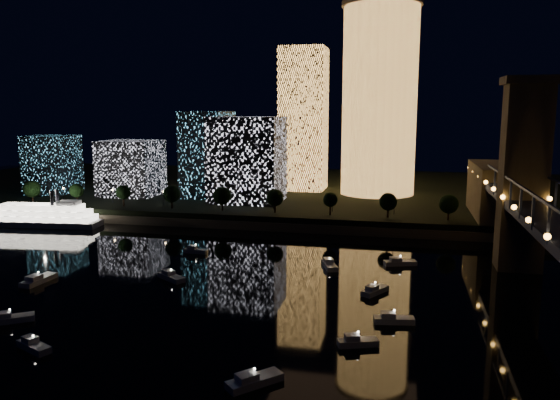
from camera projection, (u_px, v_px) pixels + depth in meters
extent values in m
plane|color=black|center=(224.00, 317.00, 110.98)|extent=(520.00, 520.00, 0.00)
cube|color=black|center=(329.00, 192.00, 264.55)|extent=(420.00, 160.00, 5.00)
cube|color=#6B5E4C|center=(299.00, 227.00, 189.65)|extent=(420.00, 6.00, 3.00)
cylinder|color=#E59D49|center=(379.00, 102.00, 236.22)|extent=(32.00, 32.00, 79.93)
cylinder|color=#6B5E4C|center=(382.00, 4.00, 229.59)|extent=(34.00, 34.00, 2.00)
cube|color=#E59D49|center=(304.00, 120.00, 251.69)|extent=(20.35, 20.35, 64.76)
cube|color=silver|center=(247.00, 159.00, 219.66)|extent=(27.66, 23.40, 34.04)
cube|color=#52B5DE|center=(208.00, 154.00, 234.24)|extent=(18.09, 23.52, 36.18)
cube|color=silver|center=(131.00, 168.00, 237.03)|extent=(23.70, 21.54, 23.70)
cube|color=#52B5DE|center=(52.00, 164.00, 243.49)|extent=(18.26, 20.09, 25.57)
cube|color=#6B5E4C|center=(523.00, 179.00, 141.02)|extent=(11.00, 9.00, 48.00)
cube|color=#6B5E4C|center=(530.00, 80.00, 136.97)|extent=(13.00, 11.00, 2.00)
cube|color=navy|center=(553.00, 207.00, 93.83)|extent=(0.50, 150.00, 0.50)
cube|color=#6B5E4C|center=(491.00, 197.00, 191.17)|extent=(12.00, 40.00, 23.00)
cube|color=navy|center=(535.00, 214.00, 105.95)|extent=(0.50, 0.50, 7.00)
cube|color=navy|center=(512.00, 196.00, 129.05)|extent=(0.50, 0.50, 7.00)
cube|color=navy|center=(496.00, 183.00, 152.14)|extent=(0.50, 0.50, 7.00)
sphere|color=orange|center=(547.00, 237.00, 94.79)|extent=(1.20, 1.20, 1.20)
sphere|color=orange|center=(503.00, 197.00, 138.09)|extent=(1.20, 1.20, 1.20)
sphere|color=orange|center=(479.00, 176.00, 181.40)|extent=(1.20, 1.20, 1.20)
cube|color=silver|center=(42.00, 223.00, 198.31)|extent=(43.35, 14.34, 2.13)
cube|color=white|center=(42.00, 217.00, 197.98)|extent=(39.73, 13.07, 1.95)
cube|color=white|center=(42.00, 212.00, 197.66)|extent=(36.11, 11.81, 1.95)
cube|color=white|center=(41.00, 207.00, 197.35)|extent=(30.72, 10.34, 1.95)
cube|color=silver|center=(69.00, 203.00, 195.88)|extent=(7.63, 6.06, 1.60)
cylinder|color=black|center=(52.00, 198.00, 194.43)|extent=(1.24, 1.24, 5.32)
cylinder|color=black|center=(57.00, 197.00, 197.90)|extent=(1.24, 1.24, 5.32)
cube|color=silver|center=(330.00, 265.00, 145.59)|extent=(5.62, 9.24, 1.20)
cube|color=silver|center=(329.00, 260.00, 146.71)|extent=(3.19, 3.67, 1.00)
sphere|color=white|center=(330.00, 258.00, 145.27)|extent=(0.36, 0.36, 0.36)
cube|color=silver|center=(11.00, 319.00, 108.06)|extent=(8.75, 7.33, 1.20)
cube|color=silver|center=(3.00, 315.00, 107.39)|extent=(3.81, 3.62, 1.00)
sphere|color=white|center=(10.00, 309.00, 107.74)|extent=(0.36, 0.36, 0.36)
cube|color=silver|center=(394.00, 320.00, 107.58)|extent=(8.18, 3.76, 1.20)
cube|color=silver|center=(388.00, 315.00, 107.47)|extent=(3.05, 2.47, 1.00)
sphere|color=white|center=(394.00, 310.00, 107.26)|extent=(0.36, 0.36, 0.36)
cube|color=silver|center=(375.00, 291.00, 125.01)|extent=(6.22, 8.04, 1.20)
cube|color=silver|center=(372.00, 287.00, 123.99)|extent=(3.18, 3.42, 1.00)
sphere|color=white|center=(375.00, 282.00, 124.68)|extent=(0.36, 0.36, 0.36)
cube|color=silver|center=(400.00, 263.00, 147.96)|extent=(9.13, 5.29, 1.20)
cube|color=silver|center=(396.00, 259.00, 147.67)|extent=(3.58, 3.08, 1.00)
sphere|color=white|center=(400.00, 256.00, 147.64)|extent=(0.36, 0.36, 0.36)
cube|color=silver|center=(34.00, 347.00, 95.45)|extent=(7.94, 5.36, 1.20)
cube|color=silver|center=(30.00, 339.00, 95.95)|extent=(3.24, 2.90, 1.00)
sphere|color=white|center=(33.00, 336.00, 95.13)|extent=(0.36, 0.36, 0.36)
cube|color=silver|center=(39.00, 280.00, 133.05)|extent=(3.90, 10.16, 1.20)
cube|color=silver|center=(34.00, 277.00, 131.46)|extent=(2.84, 3.66, 1.00)
sphere|color=white|center=(38.00, 272.00, 132.72)|extent=(0.36, 0.36, 0.36)
cube|color=silver|center=(196.00, 251.00, 160.44)|extent=(7.09, 2.43, 1.20)
cube|color=silver|center=(192.00, 247.00, 160.52)|extent=(2.51, 1.89, 1.00)
sphere|color=white|center=(196.00, 244.00, 160.12)|extent=(0.36, 0.36, 0.36)
cube|color=silver|center=(255.00, 381.00, 83.32)|extent=(8.30, 8.56, 1.20)
cube|color=silver|center=(247.00, 377.00, 82.39)|extent=(3.88, 3.91, 1.00)
sphere|color=white|center=(255.00, 369.00, 82.99)|extent=(0.36, 0.36, 0.36)
cube|color=silver|center=(358.00, 343.00, 97.13)|extent=(7.62, 4.63, 1.20)
cube|color=silver|center=(352.00, 337.00, 96.82)|extent=(3.03, 2.63, 1.00)
sphere|color=white|center=(358.00, 332.00, 96.81)|extent=(0.36, 0.36, 0.36)
cube|color=silver|center=(171.00, 277.00, 135.06)|extent=(8.60, 6.96, 1.20)
cube|color=silver|center=(168.00, 272.00, 135.79)|extent=(3.70, 3.49, 1.00)
sphere|color=white|center=(171.00, 270.00, 134.74)|extent=(0.36, 0.36, 0.36)
cylinder|color=black|center=(33.00, 198.00, 218.55)|extent=(0.70, 0.70, 4.00)
sphere|color=black|center=(32.00, 189.00, 217.98)|extent=(6.82, 6.82, 6.82)
cylinder|color=black|center=(77.00, 199.00, 214.18)|extent=(0.70, 0.70, 4.00)
sphere|color=black|center=(77.00, 191.00, 213.61)|extent=(5.53, 5.53, 5.53)
cylinder|color=black|center=(124.00, 201.00, 209.82)|extent=(0.70, 0.70, 4.00)
sphere|color=black|center=(123.00, 192.00, 209.25)|extent=(5.60, 5.60, 5.60)
cylinder|color=black|center=(172.00, 203.00, 205.45)|extent=(0.70, 0.70, 4.00)
sphere|color=black|center=(172.00, 194.00, 204.88)|extent=(6.45, 6.45, 6.45)
cylinder|color=black|center=(222.00, 205.00, 201.08)|extent=(0.70, 0.70, 4.00)
sphere|color=black|center=(222.00, 196.00, 200.52)|extent=(6.76, 6.76, 6.76)
cylinder|color=black|center=(275.00, 207.00, 196.72)|extent=(0.70, 0.70, 4.00)
sphere|color=black|center=(275.00, 198.00, 196.15)|extent=(6.14, 6.14, 6.14)
cylinder|color=black|center=(330.00, 209.00, 192.35)|extent=(0.70, 0.70, 4.00)
sphere|color=black|center=(330.00, 200.00, 191.78)|extent=(5.18, 5.18, 5.18)
cylinder|color=black|center=(388.00, 212.00, 187.99)|extent=(0.70, 0.70, 4.00)
sphere|color=black|center=(388.00, 202.00, 187.42)|extent=(6.15, 6.15, 6.15)
cylinder|color=black|center=(448.00, 214.00, 183.62)|extent=(0.70, 0.70, 4.00)
sphere|color=black|center=(449.00, 204.00, 183.05)|extent=(6.55, 6.55, 6.55)
cylinder|color=black|center=(64.00, 195.00, 222.06)|extent=(0.24, 0.24, 5.00)
sphere|color=#FFCC7F|center=(63.00, 188.00, 221.60)|extent=(0.70, 0.70, 0.70)
cylinder|color=black|center=(113.00, 197.00, 217.25)|extent=(0.24, 0.24, 5.00)
sphere|color=#FFCC7F|center=(112.00, 190.00, 216.80)|extent=(0.70, 0.70, 0.70)
cylinder|color=black|center=(164.00, 199.00, 212.45)|extent=(0.24, 0.24, 5.00)
sphere|color=#FFCC7F|center=(164.00, 192.00, 212.00)|extent=(0.70, 0.70, 0.70)
cylinder|color=black|center=(217.00, 201.00, 207.65)|extent=(0.24, 0.24, 5.00)
sphere|color=#FFCC7F|center=(217.00, 194.00, 207.20)|extent=(0.70, 0.70, 0.70)
cylinder|color=black|center=(274.00, 203.00, 202.85)|extent=(0.24, 0.24, 5.00)
sphere|color=#FFCC7F|center=(274.00, 196.00, 202.39)|extent=(0.70, 0.70, 0.70)
cylinder|color=black|center=(332.00, 205.00, 198.04)|extent=(0.24, 0.24, 5.00)
sphere|color=#FFCC7F|center=(333.00, 198.00, 197.59)|extent=(0.70, 0.70, 0.70)
cylinder|color=black|center=(394.00, 208.00, 193.24)|extent=(0.24, 0.24, 5.00)
sphere|color=#FFCC7F|center=(394.00, 200.00, 192.79)|extent=(0.70, 0.70, 0.70)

